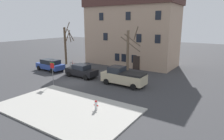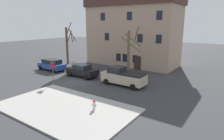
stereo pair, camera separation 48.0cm
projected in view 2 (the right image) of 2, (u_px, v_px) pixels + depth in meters
ground_plane at (74, 82)px, 23.75m from camera, size 120.00×120.00×0.00m
sidewalk_slab at (65, 107)px, 16.42m from camera, size 11.55×6.94×0.12m
building_main at (133, 29)px, 32.88m from camera, size 15.54×6.93×11.77m
tree_bare_near at (68, 44)px, 33.69m from camera, size 2.21×2.20×7.16m
tree_bare_mid at (129, 51)px, 26.18m from camera, size 2.05×3.41×6.59m
car_blue_wagon at (52, 64)px, 29.57m from camera, size 4.73×2.25×1.68m
car_black_sedan at (82, 71)px, 25.93m from camera, size 4.42×2.12×1.68m
pickup_truck_beige at (123, 77)px, 22.41m from camera, size 5.16×2.17×2.07m
fire_hydrant at (94, 105)px, 15.80m from camera, size 0.42×0.22×0.81m
street_sign_pole at (53, 69)px, 22.12m from camera, size 0.76×0.07×2.68m
bicycle_leaning at (75, 64)px, 32.12m from camera, size 1.74×0.25×1.03m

